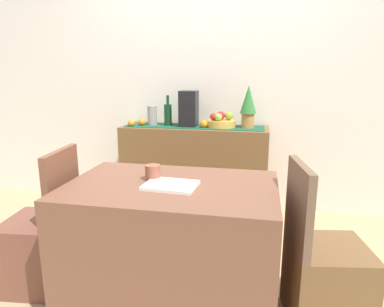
# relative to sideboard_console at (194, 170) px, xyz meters

# --- Properties ---
(ground_plane) EXTENTS (6.40, 6.40, 0.02)m
(ground_plane) POSITION_rel_sideboard_console_xyz_m (0.15, -0.92, -0.43)
(ground_plane) COLOR tan
(ground_plane) RESTS_ON ground
(room_wall_rear) EXTENTS (6.40, 0.06, 2.70)m
(room_wall_rear) POSITION_rel_sideboard_console_xyz_m (0.15, 0.26, 0.93)
(room_wall_rear) COLOR silver
(room_wall_rear) RESTS_ON ground
(sideboard_console) EXTENTS (1.37, 0.42, 0.85)m
(sideboard_console) POSITION_rel_sideboard_console_xyz_m (0.00, 0.00, 0.00)
(sideboard_console) COLOR brown
(sideboard_console) RESTS_ON ground
(table_runner) EXTENTS (1.29, 0.32, 0.01)m
(table_runner) POSITION_rel_sideboard_console_xyz_m (0.00, 0.00, 0.43)
(table_runner) COLOR #174C36
(table_runner) RESTS_ON sideboard_console
(fruit_bowl) EXTENTS (0.26, 0.26, 0.06)m
(fruit_bowl) POSITION_rel_sideboard_console_xyz_m (0.25, 0.00, 0.46)
(fruit_bowl) COLOR gold
(fruit_bowl) RESTS_ON table_runner
(apple_rear) EXTENTS (0.08, 0.08, 0.08)m
(apple_rear) POSITION_rel_sideboard_console_xyz_m (0.24, 0.02, 0.53)
(apple_rear) COLOR red
(apple_rear) RESTS_ON fruit_bowl
(apple_right) EXTENTS (0.08, 0.08, 0.08)m
(apple_right) POSITION_rel_sideboard_console_xyz_m (0.32, 0.02, 0.53)
(apple_right) COLOR olive
(apple_right) RESTS_ON fruit_bowl
(apple_center) EXTENTS (0.07, 0.07, 0.07)m
(apple_center) POSITION_rel_sideboard_console_xyz_m (0.23, -0.06, 0.53)
(apple_center) COLOR #88B344
(apple_center) RESTS_ON fruit_bowl
(apple_upper) EXTENTS (0.06, 0.06, 0.06)m
(apple_upper) POSITION_rel_sideboard_console_xyz_m (0.18, -0.02, 0.52)
(apple_upper) COLOR red
(apple_upper) RESTS_ON fruit_bowl
(wine_bottle) EXTENTS (0.07, 0.07, 0.29)m
(wine_bottle) POSITION_rel_sideboard_console_xyz_m (-0.26, 0.00, 0.53)
(wine_bottle) COLOR #113A1D
(wine_bottle) RESTS_ON sideboard_console
(coffee_maker) EXTENTS (0.16, 0.18, 0.33)m
(coffee_maker) POSITION_rel_sideboard_console_xyz_m (-0.06, 0.00, 0.59)
(coffee_maker) COLOR black
(coffee_maker) RESTS_ON sideboard_console
(ceramic_vase) EXTENTS (0.09, 0.09, 0.19)m
(ceramic_vase) POSITION_rel_sideboard_console_xyz_m (-0.41, 0.00, 0.52)
(ceramic_vase) COLOR gray
(ceramic_vase) RESTS_ON sideboard_console
(potted_plant) EXTENTS (0.15, 0.15, 0.39)m
(potted_plant) POSITION_rel_sideboard_console_xyz_m (0.49, -0.00, 0.64)
(potted_plant) COLOR #B37A44
(potted_plant) RESTS_ON sideboard_console
(orange_loose_end) EXTENTS (0.07, 0.07, 0.07)m
(orange_loose_end) POSITION_rel_sideboard_console_xyz_m (-0.58, -0.11, 0.46)
(orange_loose_end) COLOR orange
(orange_loose_end) RESTS_ON sideboard_console
(orange_loose_far) EXTENTS (0.07, 0.07, 0.07)m
(orange_loose_far) POSITION_rel_sideboard_console_xyz_m (-0.50, -0.05, 0.46)
(orange_loose_far) COLOR orange
(orange_loose_far) RESTS_ON sideboard_console
(orange_loose_mid) EXTENTS (0.07, 0.07, 0.07)m
(orange_loose_mid) POSITION_rel_sideboard_console_xyz_m (0.10, -0.06, 0.46)
(orange_loose_mid) COLOR orange
(orange_loose_mid) RESTS_ON sideboard_console
(dining_table) EXTENTS (1.17, 0.77, 0.74)m
(dining_table) POSITION_rel_sideboard_console_xyz_m (0.13, -1.39, -0.05)
(dining_table) COLOR brown
(dining_table) RESTS_ON ground
(open_book) EXTENTS (0.30, 0.23, 0.02)m
(open_book) POSITION_rel_sideboard_console_xyz_m (0.14, -1.43, 0.33)
(open_book) COLOR white
(open_book) RESTS_ON dining_table
(coffee_cup) EXTENTS (0.09, 0.09, 0.09)m
(coffee_cup) POSITION_rel_sideboard_console_xyz_m (0.01, -1.33, 0.36)
(coffee_cup) COLOR brown
(coffee_cup) RESTS_ON dining_table
(chair_near_window) EXTENTS (0.44, 0.44, 0.90)m
(chair_near_window) POSITION_rel_sideboard_console_xyz_m (-0.71, -1.39, -0.16)
(chair_near_window) COLOR brown
(chair_near_window) RESTS_ON ground
(chair_by_corner) EXTENTS (0.46, 0.46, 0.90)m
(chair_by_corner) POSITION_rel_sideboard_console_xyz_m (0.98, -1.39, -0.16)
(chair_by_corner) COLOR brown
(chair_by_corner) RESTS_ON ground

